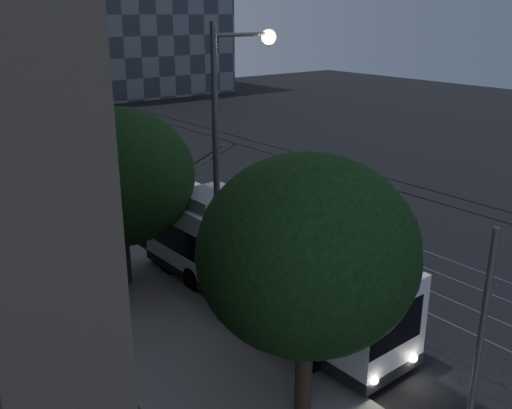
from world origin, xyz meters
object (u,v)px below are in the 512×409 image
object	(u,v)px
pickup_silver	(140,214)
car_white_b	(69,162)
trolleybus	(258,264)
car_white_c	(42,151)
streetlamp_near	(227,152)
streetlamp_far	(29,81)
car_white_a	(91,172)
car_white_d	(16,133)

from	to	relation	value
pickup_silver	car_white_b	xyz separation A→B (m)	(1.11, 12.14, -0.08)
trolleybus	car_white_b	world-z (taller)	trolleybus
car_white_c	car_white_b	bearing A→B (deg)	-68.35
car_white_b	streetlamp_near	xyz separation A→B (m)	(-2.69, -21.75, 5.19)
streetlamp_near	streetlamp_far	xyz separation A→B (m)	(0.60, 21.14, 0.19)
trolleybus	car_white_a	bearing A→B (deg)	84.18
car_white_b	car_white_c	world-z (taller)	car_white_c
car_white_d	streetlamp_near	bearing A→B (deg)	-110.46
car_white_b	streetlamp_near	distance (m)	22.52
car_white_d	car_white_c	bearing A→B (deg)	-109.37
car_white_d	streetlamp_near	world-z (taller)	streetlamp_near
car_white_d	streetlamp_near	size ratio (longest dim) A/B	0.46
car_white_b	trolleybus	bearing A→B (deg)	-71.56
streetlamp_far	streetlamp_near	bearing A→B (deg)	-91.64
trolleybus	car_white_a	distance (m)	18.19
pickup_silver	streetlamp_near	size ratio (longest dim) A/B	0.55
car_white_a	car_white_c	distance (m)	7.49
car_white_c	trolleybus	bearing A→B (deg)	-77.17
car_white_b	car_white_c	size ratio (longest dim) A/B	1.04
trolleybus	streetlamp_near	bearing A→B (deg)	-176.84
trolleybus	car_white_c	world-z (taller)	trolleybus
car_white_a	car_white_c	xyz separation A→B (m)	(-0.46, 7.47, -0.05)
car_white_a	car_white_d	xyz separation A→B (m)	(0.00, 15.00, -0.01)
car_white_b	streetlamp_far	xyz separation A→B (m)	(-2.09, -0.61, 5.38)
pickup_silver	streetlamp_far	world-z (taller)	streetlamp_far
car_white_d	streetlamp_near	distance (m)	33.71
car_white_a	car_white_b	xyz separation A→B (m)	(0.00, 3.53, -0.12)
car_white_a	car_white_c	size ratio (longest dim) A/B	1.04
car_white_c	streetlamp_near	size ratio (longest dim) A/B	0.45
trolleybus	streetlamp_far	distance (m)	21.50
car_white_a	car_white_c	world-z (taller)	car_white_a
trolleybus	car_white_a	xyz separation A→B (m)	(1.40, 18.11, -0.89)
car_white_b	car_white_c	distance (m)	3.97
pickup_silver	streetlamp_near	bearing A→B (deg)	-115.80
pickup_silver	streetlamp_near	world-z (taller)	streetlamp_near
trolleybus	streetlamp_far	bearing A→B (deg)	90.47
trolleybus	car_white_d	size ratio (longest dim) A/B	2.73
trolleybus	car_white_b	xyz separation A→B (m)	(1.40, 21.64, -1.00)
trolleybus	car_white_d	xyz separation A→B (m)	(1.40, 33.11, -0.90)
streetlamp_near	streetlamp_far	world-z (taller)	streetlamp_far
trolleybus	car_white_c	distance (m)	25.62
car_white_b	streetlamp_near	size ratio (longest dim) A/B	0.46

